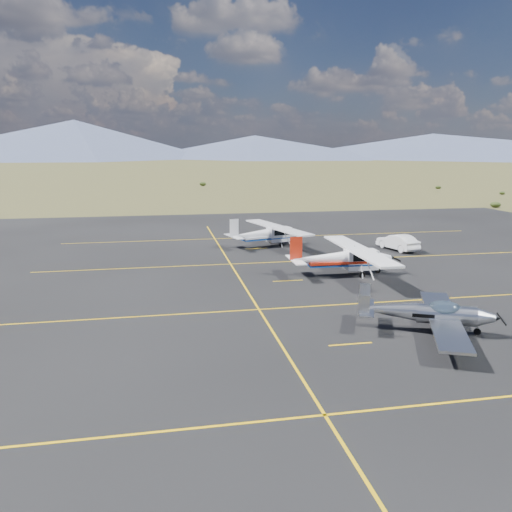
{
  "coord_description": "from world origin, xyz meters",
  "views": [
    {
      "loc": [
        -10.87,
        -22.87,
        8.31
      ],
      "look_at": [
        -4.99,
        8.13,
        1.6
      ],
      "focal_mm": 35.0,
      "sensor_mm": 36.0,
      "label": 1
    }
  ],
  "objects_px": {
    "aircraft_low_wing": "(429,313)",
    "aircraft_cessna": "(343,258)",
    "aircraft_plain": "(267,233)",
    "sedan": "(398,242)"
  },
  "relations": [
    {
      "from": "aircraft_low_wing",
      "to": "aircraft_cessna",
      "type": "distance_m",
      "value": 11.03
    },
    {
      "from": "aircraft_low_wing",
      "to": "aircraft_cessna",
      "type": "bearing_deg",
      "value": 114.5
    },
    {
      "from": "aircraft_plain",
      "to": "aircraft_low_wing",
      "type": "bearing_deg",
      "value": -97.36
    },
    {
      "from": "aircraft_plain",
      "to": "sedan",
      "type": "height_order",
      "value": "aircraft_plain"
    },
    {
      "from": "aircraft_plain",
      "to": "sedan",
      "type": "xyz_separation_m",
      "value": [
        10.55,
        -3.7,
        -0.47
      ]
    },
    {
      "from": "aircraft_cessna",
      "to": "aircraft_plain",
      "type": "xyz_separation_m",
      "value": [
        -2.92,
        11.09,
        -0.06
      ]
    },
    {
      "from": "aircraft_cessna",
      "to": "sedan",
      "type": "xyz_separation_m",
      "value": [
        7.63,
        7.4,
        -0.53
      ]
    },
    {
      "from": "aircraft_cessna",
      "to": "sedan",
      "type": "height_order",
      "value": "aircraft_cessna"
    },
    {
      "from": "aircraft_cessna",
      "to": "aircraft_plain",
      "type": "relative_size",
      "value": 1.05
    },
    {
      "from": "sedan",
      "to": "aircraft_cessna",
      "type": "bearing_deg",
      "value": 29.94
    }
  ]
}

